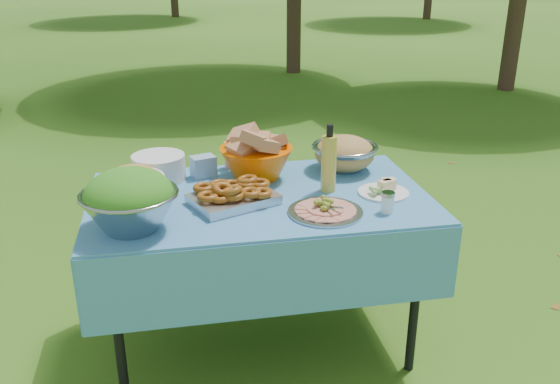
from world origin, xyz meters
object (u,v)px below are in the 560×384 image
at_px(oil_bottle, 329,158).
at_px(salad_bowl, 129,200).
at_px(plate_stack, 159,167).
at_px(bread_bowl, 256,155).
at_px(pasta_bowl_steel, 345,153).
at_px(charcuterie_platter, 326,205).
at_px(picnic_table, 261,272).

bearing_deg(oil_bottle, salad_bowl, -163.82).
xyz_separation_m(plate_stack, bread_bowl, (0.45, -0.06, 0.05)).
bearing_deg(bread_bowl, oil_bottle, -37.60).
xyz_separation_m(bread_bowl, oil_bottle, (0.29, -0.22, 0.04)).
relative_size(pasta_bowl_steel, charcuterie_platter, 1.03).
bearing_deg(salad_bowl, plate_stack, 78.72).
bearing_deg(charcuterie_platter, plate_stack, 141.99).
xyz_separation_m(bread_bowl, charcuterie_platter, (0.21, -0.46, -0.08)).
xyz_separation_m(plate_stack, oil_bottle, (0.73, -0.28, 0.09)).
relative_size(bread_bowl, charcuterie_platter, 1.11).
bearing_deg(oil_bottle, bread_bowl, 142.40).
height_order(bread_bowl, oil_bottle, oil_bottle).
bearing_deg(charcuterie_platter, pasta_bowl_steel, 65.53).
xyz_separation_m(picnic_table, plate_stack, (-0.43, 0.29, 0.44)).
relative_size(picnic_table, bread_bowl, 4.30).
bearing_deg(salad_bowl, bread_bowl, 40.07).
distance_m(picnic_table, oil_bottle, 0.61).
xyz_separation_m(picnic_table, charcuterie_platter, (0.23, -0.23, 0.42)).
distance_m(plate_stack, oil_bottle, 0.79).
bearing_deg(salad_bowl, charcuterie_platter, 0.50).
distance_m(picnic_table, bread_bowl, 0.54).
relative_size(plate_stack, oil_bottle, 0.81).
bearing_deg(pasta_bowl_steel, salad_bowl, -153.16).
distance_m(salad_bowl, bread_bowl, 0.72).
distance_m(pasta_bowl_steel, oil_bottle, 0.30).
height_order(picnic_table, plate_stack, plate_stack).
bearing_deg(salad_bowl, oil_bottle, 16.18).
xyz_separation_m(salad_bowl, plate_stack, (0.10, 0.52, -0.06)).
distance_m(plate_stack, bread_bowl, 0.45).
bearing_deg(picnic_table, oil_bottle, 1.14).
bearing_deg(plate_stack, salad_bowl, -101.28).
height_order(salad_bowl, charcuterie_platter, salad_bowl).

